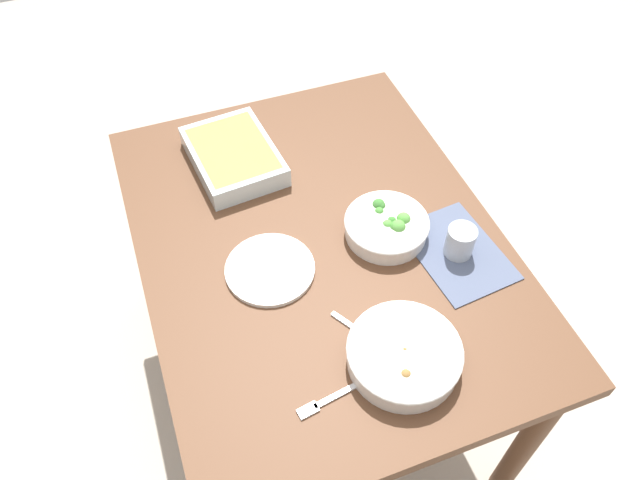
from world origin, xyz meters
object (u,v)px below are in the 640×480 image
(broccoli_bowl, at_px, (387,226))
(stew_bowl, at_px, (404,355))
(baking_dish, at_px, (233,155))
(fork_on_table, at_px, (330,399))
(side_plate, at_px, (270,269))
(spoon_by_stew, at_px, (372,340))
(drink_cup, at_px, (460,243))

(broccoli_bowl, bearing_deg, stew_bowl, 161.43)
(baking_dish, bearing_deg, stew_bowl, -166.22)
(fork_on_table, bearing_deg, baking_dish, -0.07)
(baking_dish, bearing_deg, fork_on_table, 179.93)
(side_plate, height_order, spoon_by_stew, side_plate)
(stew_bowl, distance_m, baking_dish, 0.75)
(stew_bowl, height_order, drink_cup, drink_cup)
(baking_dish, distance_m, drink_cup, 0.67)
(spoon_by_stew, height_order, fork_on_table, spoon_by_stew)
(drink_cup, distance_m, spoon_by_stew, 0.34)
(baking_dish, bearing_deg, drink_cup, -138.97)
(side_plate, relative_size, fork_on_table, 1.24)
(stew_bowl, relative_size, broccoli_bowl, 1.16)
(side_plate, height_order, fork_on_table, side_plate)
(broccoli_bowl, bearing_deg, drink_cup, -130.09)
(fork_on_table, bearing_deg, broccoli_bowl, -38.36)
(fork_on_table, bearing_deg, side_plate, 2.71)
(broccoli_bowl, relative_size, spoon_by_stew, 1.35)
(broccoli_bowl, bearing_deg, side_plate, 91.90)
(side_plate, bearing_deg, stew_bowl, -149.65)
(stew_bowl, xyz_separation_m, spoon_by_stew, (0.07, 0.04, -0.03))
(stew_bowl, relative_size, side_plate, 1.14)
(spoon_by_stew, distance_m, fork_on_table, 0.17)
(broccoli_bowl, height_order, side_plate, broccoli_bowl)
(broccoli_bowl, height_order, fork_on_table, broccoli_bowl)
(drink_cup, xyz_separation_m, spoon_by_stew, (-0.16, 0.30, -0.03))
(baking_dish, distance_m, side_plate, 0.40)
(side_plate, xyz_separation_m, spoon_by_stew, (-0.27, -0.16, -0.00))
(side_plate, xyz_separation_m, fork_on_table, (-0.37, -0.02, -0.00))
(broccoli_bowl, xyz_separation_m, side_plate, (-0.01, 0.31, -0.02))
(broccoli_bowl, distance_m, side_plate, 0.32)
(baking_dish, xyz_separation_m, side_plate, (-0.39, 0.02, -0.03))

